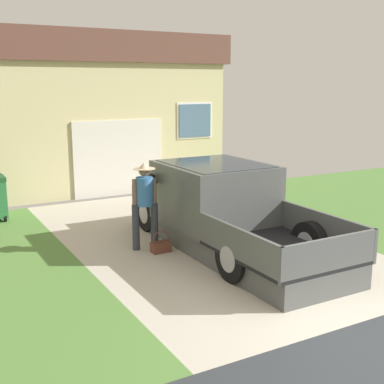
% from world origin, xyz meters
% --- Properties ---
extents(pickup_truck, '(2.08, 5.43, 1.65)m').
position_xyz_m(pickup_truck, '(0.18, 3.91, 0.74)').
color(pickup_truck, '#4E504F').
rests_on(pickup_truck, ground).
extents(person_with_hat, '(0.51, 0.44, 1.73)m').
position_xyz_m(person_with_hat, '(-1.24, 4.37, 1.01)').
color(person_with_hat, '#333842').
rests_on(person_with_hat, ground).
extents(handbag, '(0.38, 0.21, 0.42)m').
position_xyz_m(handbag, '(-1.06, 4.04, 0.12)').
color(handbag, brown).
rests_on(handbag, ground).
extents(house_with_garage, '(9.43, 6.80, 4.68)m').
position_xyz_m(house_with_garage, '(-0.82, 12.60, 2.37)').
color(house_with_garage, '#C9BE8A').
rests_on(house_with_garage, ground).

